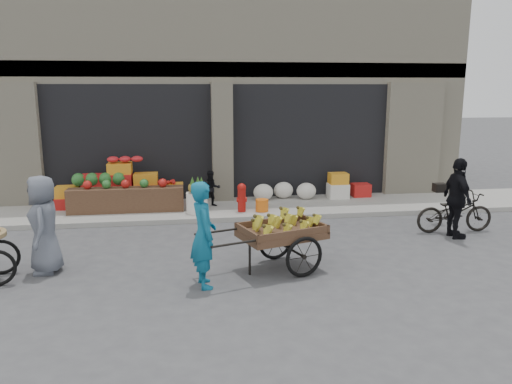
{
  "coord_description": "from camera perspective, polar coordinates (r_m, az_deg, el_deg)",
  "views": [
    {
      "loc": [
        -1.04,
        -8.38,
        3.16
      ],
      "look_at": [
        0.37,
        1.22,
        1.1
      ],
      "focal_mm": 35.0,
      "sensor_mm": 36.0,
      "label": 1
    }
  ],
  "objects": [
    {
      "name": "cyclist",
      "position": [
        11.29,
        22.02,
        -0.69
      ],
      "size": [
        0.45,
        1.01,
        1.71
      ],
      "primitive_type": "imported",
      "rotation": [
        0.0,
        0.0,
        1.54
      ],
      "color": "black",
      "rests_on": "ground"
    },
    {
      "name": "orange_bucket",
      "position": [
        12.37,
        0.69,
        -1.53
      ],
      "size": [
        0.32,
        0.32,
        0.3
      ],
      "primitive_type": "cylinder",
      "color": "orange",
      "rests_on": "sidewalk"
    },
    {
      "name": "ground",
      "position": [
        9.02,
        -1.19,
        -8.53
      ],
      "size": [
        80.0,
        80.0,
        0.0
      ],
      "primitive_type": "plane",
      "color": "#424244",
      "rests_on": "ground"
    },
    {
      "name": "fire_hydrant",
      "position": [
        12.3,
        -1.64,
        -0.5
      ],
      "size": [
        0.22,
        0.22,
        0.71
      ],
      "color": "#A5140F",
      "rests_on": "sidewalk"
    },
    {
      "name": "seated_person",
      "position": [
        12.86,
        -5.08,
        0.38
      ],
      "size": [
        0.51,
        0.43,
        0.93
      ],
      "primitive_type": "imported",
      "rotation": [
        0.0,
        0.0,
        0.17
      ],
      "color": "black",
      "rests_on": "sidewalk"
    },
    {
      "name": "pineapple_bin",
      "position": [
        12.3,
        -6.76,
        -1.21
      ],
      "size": [
        0.52,
        0.52,
        0.5
      ],
      "primitive_type": "cylinder",
      "color": "silver",
      "rests_on": "sidewalk"
    },
    {
      "name": "vendor_woman",
      "position": [
        7.96,
        -6.03,
        -4.87
      ],
      "size": [
        0.52,
        0.69,
        1.72
      ],
      "primitive_type": "imported",
      "rotation": [
        0.0,
        0.0,
        1.75
      ],
      "color": "#105F80",
      "rests_on": "ground"
    },
    {
      "name": "sidewalk",
      "position": [
        12.9,
        -3.46,
        -1.94
      ],
      "size": [
        18.0,
        2.2,
        0.12
      ],
      "primitive_type": "cube",
      "color": "gray",
      "rests_on": "ground"
    },
    {
      "name": "building",
      "position": [
        16.45,
        -4.82,
        12.67
      ],
      "size": [
        14.0,
        6.45,
        7.0
      ],
      "color": "beige",
      "rests_on": "ground"
    },
    {
      "name": "banana_cart",
      "position": [
        8.67,
        2.65,
        -4.33
      ],
      "size": [
        2.56,
        1.63,
        1.0
      ],
      "rotation": [
        0.0,
        0.0,
        0.32
      ],
      "color": "brown",
      "rests_on": "ground"
    },
    {
      "name": "vendor_grey",
      "position": [
        9.26,
        -23.08,
        -3.44
      ],
      "size": [
        0.64,
        0.89,
        1.7
      ],
      "primitive_type": "imported",
      "rotation": [
        0.0,
        0.0,
        -1.44
      ],
      "color": "slate",
      "rests_on": "ground"
    },
    {
      "name": "right_bay_goods",
      "position": [
        13.86,
        7.14,
        0.43
      ],
      "size": [
        3.35,
        0.6,
        0.7
      ],
      "color": "silver",
      "rests_on": "sidewalk"
    },
    {
      "name": "fruit_display",
      "position": [
        13.08,
        -14.5,
        0.63
      ],
      "size": [
        3.1,
        1.12,
        1.24
      ],
      "color": "red",
      "rests_on": "sidewalk"
    },
    {
      "name": "bicycle",
      "position": [
        11.81,
        21.74,
        -2.15
      ],
      "size": [
        1.73,
        0.65,
        0.9
      ],
      "primitive_type": "imported",
      "rotation": [
        0.0,
        0.0,
        1.54
      ],
      "color": "black",
      "rests_on": "ground"
    }
  ]
}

